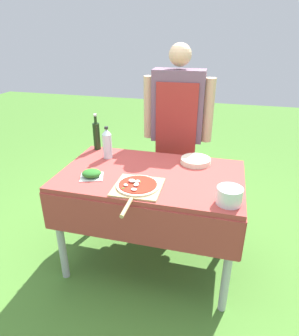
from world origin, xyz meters
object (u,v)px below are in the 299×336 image
(oil_bottle, at_px, (97,135))
(mixing_tub, at_px, (229,196))
(water_bottle, at_px, (107,143))
(plate_stack, at_px, (196,161))
(prep_table, at_px, (151,187))
(herb_container, at_px, (91,174))
(pizza_on_peel, at_px, (137,187))
(person_cook, at_px, (177,124))

(oil_bottle, distance_m, mixing_tub, 1.28)
(water_bottle, bearing_deg, mixing_tub, -25.97)
(oil_bottle, relative_size, plate_stack, 1.32)
(prep_table, relative_size, plate_stack, 5.64)
(herb_container, distance_m, plate_stack, 0.80)
(pizza_on_peel, bearing_deg, plate_stack, 56.22)
(plate_stack, bearing_deg, pizza_on_peel, -122.19)
(oil_bottle, height_order, herb_container, oil_bottle)
(prep_table, xyz_separation_m, pizza_on_peel, (-0.03, -0.24, 0.12))
(oil_bottle, distance_m, plate_stack, 0.87)
(oil_bottle, distance_m, herb_container, 0.55)
(person_cook, relative_size, water_bottle, 6.35)
(pizza_on_peel, xyz_separation_m, mixing_tub, (0.58, -0.03, 0.04))
(pizza_on_peel, distance_m, water_bottle, 0.58)
(plate_stack, bearing_deg, herb_container, -147.58)
(water_bottle, bearing_deg, person_cook, 47.79)
(prep_table, xyz_separation_m, water_bottle, (-0.41, 0.19, 0.23))
(prep_table, distance_m, water_bottle, 0.50)
(pizza_on_peel, bearing_deg, prep_table, 81.58)
(prep_table, height_order, plate_stack, plate_stack)
(prep_table, height_order, mixing_tub, mixing_tub)
(pizza_on_peel, height_order, plate_stack, pizza_on_peel)
(person_cook, distance_m, pizza_on_peel, 0.97)
(person_cook, relative_size, plate_stack, 7.05)
(oil_bottle, distance_m, water_bottle, 0.23)
(oil_bottle, height_order, mixing_tub, oil_bottle)
(prep_table, bearing_deg, person_cook, 84.93)
(prep_table, relative_size, oil_bottle, 4.28)
(prep_table, bearing_deg, herb_container, -156.52)
(person_cook, bearing_deg, prep_table, 82.88)
(person_cook, distance_m, oil_bottle, 0.73)
(person_cook, height_order, herb_container, person_cook)
(oil_bottle, bearing_deg, person_cook, 29.66)
(plate_stack, bearing_deg, prep_table, -137.89)
(water_bottle, height_order, mixing_tub, water_bottle)
(person_cook, xyz_separation_m, herb_container, (-0.45, -0.87, -0.14))
(water_bottle, xyz_separation_m, mixing_tub, (0.96, -0.47, -0.07))
(pizza_on_peel, relative_size, herb_container, 2.60)
(pizza_on_peel, relative_size, oil_bottle, 1.65)
(person_cook, distance_m, water_bottle, 0.70)
(water_bottle, relative_size, herb_container, 1.33)
(oil_bottle, height_order, plate_stack, oil_bottle)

